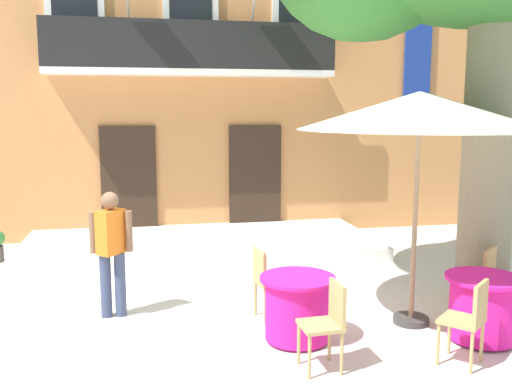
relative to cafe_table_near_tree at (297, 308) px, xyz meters
The scene contains 11 objects.
ground_plane 1.29m from the cafe_table_near_tree, 149.28° to the left, with size 120.00×120.00×0.00m, color beige.
building_facade 8.35m from the cafe_table_near_tree, 95.22° to the left, with size 13.00×5.09×7.50m.
entrance_step_platform 4.31m from the cafe_table_near_tree, 99.32° to the left, with size 6.41×2.77×0.25m, color silver.
cafe_table_near_tree is the anchor object (origin of this frame).
cafe_chair_near_tree_0 0.77m from the cafe_table_near_tree, 81.65° to the right, with size 0.42×0.42×0.91m.
cafe_chair_near_tree_1 0.77m from the cafe_table_near_tree, 105.02° to the left, with size 0.46×0.46×0.91m.
cafe_table_middle 2.12m from the cafe_table_near_tree, 11.11° to the right, with size 0.86×0.86×0.76m.
cafe_chair_middle_0 1.84m from the cafe_table_near_tree, 31.48° to the right, with size 0.56×0.56×0.91m.
cafe_chair_middle_1 2.63m from the cafe_table_near_tree, ahead, with size 0.56×0.56×0.91m.
cafe_umbrella 2.71m from the cafe_table_near_tree, ahead, with size 2.90×2.90×2.85m.
pedestrian_near_entrance 2.48m from the cafe_table_near_tree, 150.42° to the left, with size 0.53×0.40×1.62m.
Camera 1 is at (-0.60, -6.58, 2.65)m, focal length 39.50 mm.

